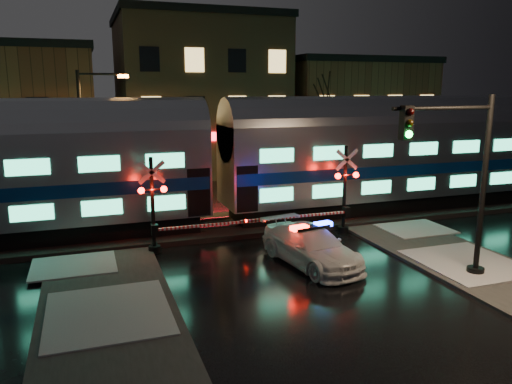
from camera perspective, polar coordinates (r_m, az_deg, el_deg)
ground at (r=19.65m, az=2.47°, el=-7.71°), size 120.00×120.00×0.00m
ballast at (r=24.11m, az=-1.90°, el=-3.68°), size 90.00×4.20×0.24m
sidewalk_left at (r=12.96m, az=-15.79°, el=-18.82°), size 4.00×20.00×0.12m
building_mid at (r=40.68m, az=-6.66°, el=10.62°), size 12.00×11.00×11.50m
building_right at (r=44.94m, az=10.13°, el=8.71°), size 12.00×10.00×8.50m
train at (r=23.13m, az=-4.78°, el=3.88°), size 51.00×3.12×5.92m
police_car at (r=19.00m, az=6.30°, el=-6.17°), size 2.78×5.18×1.59m
crossing_signal_right at (r=22.77m, az=9.38°, el=-0.75°), size 5.70×0.65×4.03m
crossing_signal_left at (r=20.32m, az=-10.64°, el=-2.49°), size 5.53×0.64×3.91m
traffic_light at (r=18.07m, az=22.37°, el=0.77°), size 4.11×0.72×6.36m
streetlight at (r=26.30m, az=-18.72°, el=6.20°), size 2.48×0.26×7.41m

